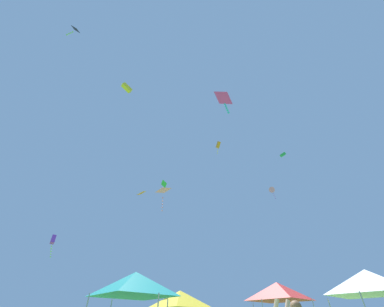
# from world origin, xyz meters

# --- Properties ---
(canopy_tent_red) EXTENTS (3.59, 3.59, 3.84)m
(canopy_tent_red) POSITION_xyz_m (5.07, 13.24, 3.26)
(canopy_tent_red) COLOR #9E9EA3
(canopy_tent_red) RESTS_ON ground
(canopy_tent_yellow) EXTENTS (2.79, 2.79, 2.99)m
(canopy_tent_yellow) POSITION_xyz_m (-1.70, 9.80, 2.54)
(canopy_tent_yellow) COLOR #9E9EA3
(canopy_tent_yellow) RESTS_ON ground
(canopy_tent_white) EXTENTS (3.21, 3.21, 3.43)m
(canopy_tent_white) POSITION_xyz_m (7.31, 6.17, 2.92)
(canopy_tent_white) COLOR #9E9EA3
(canopy_tent_white) RESTS_ON ground
(canopy_tent_teal) EXTENTS (3.16, 3.16, 3.39)m
(canopy_tent_teal) POSITION_xyz_m (-3.53, 6.06, 2.87)
(canopy_tent_teal) COLOR #9E9EA3
(canopy_tent_teal) RESTS_ON ground
(kite_yellow_box) EXTENTS (1.50, 1.32, 1.16)m
(kite_yellow_box) POSITION_xyz_m (-9.91, 12.69, 26.83)
(kite_yellow_box) COLOR yellow
(kite_orange_box) EXTENTS (0.91, 1.08, 2.60)m
(kite_orange_box) POSITION_xyz_m (2.89, 24.22, 25.81)
(kite_orange_box) COLOR orange
(kite_pink_delta) EXTENTS (1.03, 0.59, 2.18)m
(kite_pink_delta) POSITION_xyz_m (11.97, 29.59, 19.88)
(kite_pink_delta) COLOR pink
(kite_magenta_diamond) EXTENTS (1.82, 1.63, 3.09)m
(kite_magenta_diamond) POSITION_xyz_m (2.17, 8.43, 18.79)
(kite_magenta_diamond) COLOR #D6389E
(kite_green_diamond) EXTENTS (0.86, 0.95, 0.70)m
(kite_green_diamond) POSITION_xyz_m (-5.75, 23.68, 18.18)
(kite_green_diamond) COLOR green
(kite_green_box) EXTENTS (1.11, 0.47, 0.91)m
(kite_green_box) POSITION_xyz_m (14.45, 26.94, 25.45)
(kite_green_box) COLOR green
(kite_purple_box) EXTENTS (0.60, 0.66, 1.80)m
(kite_purple_box) POSITION_xyz_m (-12.95, 13.29, 7.07)
(kite_purple_box) COLOR purple
(kite_orange_diamond) EXTENTS (1.37, 1.29, 0.80)m
(kite_orange_diamond) POSITION_xyz_m (-8.87, 23.04, 16.46)
(kite_orange_diamond) COLOR orange
(kite_black_diamond) EXTENTS (1.20, 1.18, 2.46)m
(kite_black_diamond) POSITION_xyz_m (-13.51, 5.04, 27.11)
(kite_black_diamond) COLOR black
(kite_pink_diamond) EXTENTS (1.27, 0.92, 2.38)m
(kite_pink_diamond) POSITION_xyz_m (-4.13, 14.55, 12.16)
(kite_pink_diamond) COLOR pink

